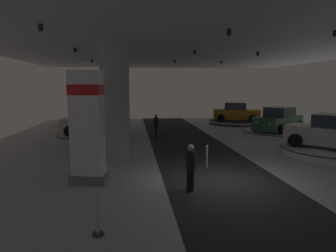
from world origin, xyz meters
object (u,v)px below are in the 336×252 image
display_car_mid_right (332,133)px  display_car_deep_right (236,113)px  display_car_far_left (94,122)px  visitor_walking_far (190,165)px  display_platform_deep_right (236,122)px  display_platform_far_left (95,135)px  display_car_far_right (278,120)px  brand_sign_pylon (87,126)px  display_platform_mid_right (330,151)px  display_car_deep_left (88,115)px  column_left (115,102)px  visitor_walking_near (156,124)px  display_platform_deep_left (88,125)px  display_platform_far_right (278,132)px

display_car_mid_right → display_car_deep_right: bearing=91.5°
display_car_far_left → visitor_walking_far: 11.86m
display_platform_deep_right → display_car_deep_right: (-0.03, 0.01, 0.89)m
display_platform_far_left → display_car_far_right: size_ratio=1.09×
brand_sign_pylon → display_platform_mid_right: bearing=15.2°
display_car_deep_left → display_car_far_right: display_car_far_right is taller
display_platform_deep_right → column_left: bearing=-130.5°
display_car_deep_right → display_car_deep_left: same height
display_car_deep_right → visitor_walking_near: 10.46m
visitor_walking_near → visitor_walking_far: bearing=-88.5°
brand_sign_pylon → display_platform_deep_left: bearing=98.4°
display_platform_mid_right → display_car_far_right: 6.50m
display_platform_deep_left → display_car_mid_right: size_ratio=1.29×
display_platform_mid_right → visitor_walking_near: bearing=143.1°
display_platform_deep_left → display_platform_mid_right: display_platform_mid_right is taller
brand_sign_pylon → display_car_far_left: brand_sign_pylon is taller
display_car_mid_right → visitor_walking_near: 10.53m
display_platform_far_left → visitor_walking_far: size_ratio=3.05×
display_platform_deep_right → display_car_far_right: (0.76, -6.51, 0.90)m
display_platform_deep_right → display_car_deep_right: size_ratio=1.15×
brand_sign_pylon → display_car_far_left: 9.85m
display_platform_deep_left → visitor_walking_near: size_ratio=3.50×
display_car_far_left → display_car_far_right: bearing=-0.8°
display_platform_deep_left → display_platform_far_right: (14.33, -6.11, 0.00)m
display_car_deep_left → display_car_far_left: 6.02m
display_car_deep_right → display_platform_mid_right: 12.97m
display_car_deep_right → display_car_deep_left: bearing=-178.1°
display_car_far_left → display_car_mid_right: 14.25m
display_car_deep_left → display_car_far_left: (1.26, -5.88, 0.01)m
display_platform_far_left → display_platform_mid_right: (12.56, -6.61, 0.04)m
display_platform_far_right → column_left: bearing=-152.8°
display_platform_deep_right → display_platform_mid_right: (0.28, -12.93, 0.04)m
display_platform_deep_right → display_platform_far_right: (0.74, -6.53, 0.00)m
display_platform_mid_right → visitor_walking_near: 10.52m
brand_sign_pylon → visitor_walking_near: brand_sign_pylon is taller
display_car_deep_right → display_car_far_left: bearing=-152.7°
display_platform_deep_right → display_car_deep_right: display_car_deep_right is taller
visitor_walking_near → display_car_deep_left: bearing=131.4°
display_car_deep_right → display_car_mid_right: size_ratio=1.05×
column_left → visitor_walking_near: (2.40, 5.67, -1.84)m
display_platform_deep_left → display_car_deep_left: bearing=-70.2°
display_car_deep_right → display_platform_deep_left: bearing=-178.2°
display_car_deep_right → display_car_mid_right: (0.33, -12.97, 0.08)m
display_platform_deep_right → display_car_far_left: bearing=-152.8°
display_platform_mid_right → display_car_mid_right: size_ratio=1.11×
visitor_walking_near → visitor_walking_far: 10.68m
display_platform_far_left → visitor_walking_near: visitor_walking_near is taller
display_car_deep_right → display_car_far_right: (0.79, -6.52, 0.00)m
display_platform_mid_right → visitor_walking_far: visitor_walking_far is taller
display_car_mid_right → display_car_deep_left: bearing=138.0°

